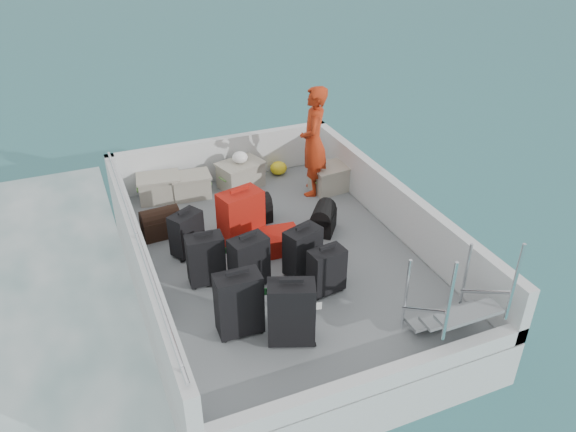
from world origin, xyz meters
name	(u,v)px	position (x,y,z in m)	size (l,w,h in m)	color
ground	(279,293)	(0.00, 0.00, 0.00)	(160.00, 160.00, 0.00)	#1A595E
ferry_hull	(279,275)	(0.00, 0.00, 0.30)	(3.60, 5.00, 0.60)	silver
deck	(279,256)	(0.00, 0.00, 0.61)	(3.30, 4.70, 0.02)	slate
deck_fittings	(314,238)	(0.35, -0.32, 0.99)	(3.60, 5.00, 0.90)	silver
suitcase_0	(239,304)	(-0.92, -1.18, 0.99)	(0.48, 0.27, 0.74)	black
suitcase_1	(206,260)	(-1.01, -0.19, 0.94)	(0.43, 0.25, 0.65)	black
suitcase_2	(187,234)	(-1.07, 0.50, 0.92)	(0.41, 0.25, 0.59)	black
suitcase_3	(291,313)	(-0.47, -1.51, 0.99)	(0.48, 0.28, 0.74)	black
suitcase_4	(249,262)	(-0.55, -0.44, 0.95)	(0.44, 0.26, 0.65)	black
suitcase_5	(241,218)	(-0.34, 0.47, 1.00)	(0.56, 0.33, 0.76)	#B7160E
suitcase_6	(326,271)	(0.24, -0.90, 0.91)	(0.41, 0.24, 0.58)	black
suitcase_7	(303,252)	(0.13, -0.46, 0.93)	(0.45, 0.25, 0.62)	black
suitcase_8	(275,242)	(0.00, 0.13, 0.75)	(0.43, 0.65, 0.26)	#B7160E
duffel_0	(161,225)	(-1.30, 1.07, 0.78)	(0.51, 0.30, 0.32)	black
duffel_1	(252,212)	(-0.04, 0.92, 0.78)	(0.53, 0.30, 0.32)	black
duffel_2	(323,221)	(0.79, 0.32, 0.78)	(0.43, 0.30, 0.32)	black
crate_0	(159,189)	(-1.11, 2.09, 0.80)	(0.60, 0.41, 0.36)	#A39F8E
crate_1	(191,186)	(-0.64, 2.01, 0.79)	(0.56, 0.39, 0.34)	#A39F8E
crate_2	(241,176)	(0.16, 2.02, 0.81)	(0.64, 0.44, 0.39)	#A39F8E
crate_3	(332,179)	(1.45, 1.38, 0.81)	(0.62, 0.43, 0.37)	#A39F8E
yellow_bag	(278,168)	(0.88, 2.20, 0.73)	(0.28, 0.26, 0.22)	yellow
white_bag	(240,159)	(0.16, 2.02, 1.10)	(0.24, 0.24, 0.18)	white
passenger	(313,142)	(1.14, 1.43, 1.46)	(0.62, 0.40, 1.69)	#ED3C16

